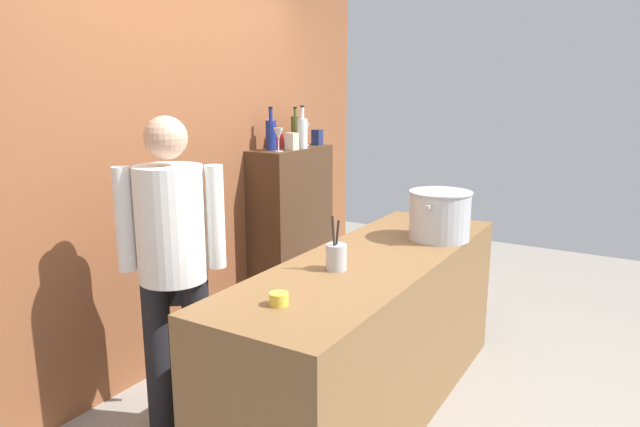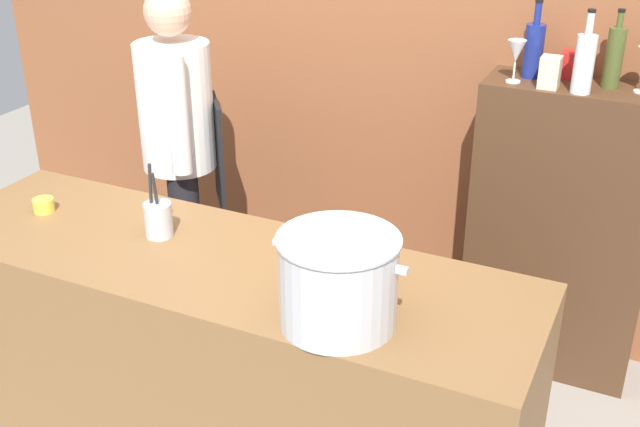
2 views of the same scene
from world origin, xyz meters
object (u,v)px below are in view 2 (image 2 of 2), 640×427
chef (179,141)px  spice_tin_red (572,65)px  utensil_crock (158,219)px  wine_bottle_olive (614,56)px  wine_bottle_cobalt (534,49)px  stockpot_large (338,281)px  wine_bottle_clear (584,62)px  butter_jar (44,205)px  spice_tin_cream (550,72)px  wine_glass_tall (516,53)px

chef → spice_tin_red: size_ratio=15.28×
utensil_crock → wine_bottle_olive: (1.39, 1.16, 0.49)m
wine_bottle_cobalt → stockpot_large: bearing=-99.8°
chef → wine_bottle_cobalt: 1.62m
chef → wine_bottle_olive: size_ratio=5.37×
wine_bottle_olive → wine_bottle_clear: size_ratio=0.96×
butter_jar → wine_bottle_clear: 2.18m
spice_tin_cream → wine_bottle_olive: bearing=27.1°
wine_bottle_olive → spice_tin_cream: 0.25m
chef → wine_bottle_olive: chef is taller
wine_bottle_clear → spice_tin_cream: wine_bottle_clear is taller
stockpot_large → utensil_crock: size_ratio=1.54×
butter_jar → wine_bottle_olive: size_ratio=0.27×
butter_jar → wine_bottle_olive: bearing=31.5°
chef → utensil_crock: bearing=170.9°
stockpot_large → wine_glass_tall: bearing=81.6°
chef → stockpot_large: bearing=-166.0°
chef → wine_glass_tall: (1.43, 0.34, 0.49)m
wine_glass_tall → spice_tin_red: size_ratio=1.58×
wine_bottle_olive → wine_bottle_cobalt: bearing=178.6°
wine_bottle_clear → wine_bottle_cobalt: wine_bottle_clear is taller
utensil_crock → wine_bottle_olive: wine_bottle_olive is taller
chef → spice_tin_red: (1.63, 0.51, 0.42)m
butter_jar → spice_tin_cream: bearing=32.1°
wine_bottle_olive → wine_bottle_clear: 0.16m
wine_bottle_clear → wine_glass_tall: 0.27m
stockpot_large → wine_bottle_cobalt: size_ratio=1.36×
wine_bottle_clear → wine_bottle_cobalt: size_ratio=1.02×
stockpot_large → spice_tin_red: size_ratio=3.97×
spice_tin_cream → chef: bearing=-168.3°
utensil_crock → wine_bottle_cobalt: wine_bottle_cobalt is taller
stockpot_large → butter_jar: stockpot_large is taller
stockpot_large → butter_jar: bearing=171.1°
utensil_crock → wine_glass_tall: size_ratio=1.63×
wine_bottle_cobalt → wine_glass_tall: size_ratio=1.85×
stockpot_large → wine_bottle_olive: bearing=68.3°
utensil_crock → wine_bottle_olive: 1.87m
chef → wine_bottle_olive: (1.79, 0.44, 0.49)m
chef → wine_bottle_clear: 1.79m
stockpot_large → spice_tin_red: spice_tin_red is taller
chef → wine_bottle_cobalt: (1.47, 0.45, 0.49)m
wine_bottle_clear → spice_tin_cream: size_ratio=2.56×
stockpot_large → spice_tin_cream: bearing=75.3°
stockpot_large → utensil_crock: 0.87m
stockpot_large → wine_bottle_clear: size_ratio=1.33×
wine_glass_tall → stockpot_large: bearing=-98.4°
chef → utensil_crock: size_ratio=5.94×
chef → wine_glass_tall: 1.55m
butter_jar → wine_glass_tall: size_ratio=0.48×
wine_bottle_olive → wine_bottle_cobalt: size_ratio=0.97×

